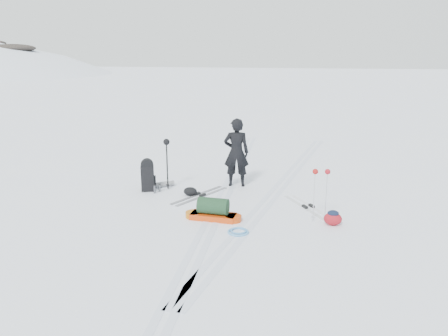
{
  "coord_description": "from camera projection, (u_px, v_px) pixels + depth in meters",
  "views": [
    {
      "loc": [
        2.45,
        -10.4,
        3.8
      ],
      "look_at": [
        0.1,
        0.03,
        0.95
      ],
      "focal_mm": 35.0,
      "sensor_mm": 36.0,
      "label": 1
    }
  ],
  "objects": [
    {
      "name": "stuff_sack",
      "position": [
        190.0,
        191.0,
        11.9
      ],
      "size": [
        0.38,
        0.29,
        0.23
      ],
      "rotation": [
        0.0,
        0.0,
        0.01
      ],
      "color": "black",
      "rests_on": "ground"
    },
    {
      "name": "ski_poles_black",
      "position": [
        167.0,
        148.0,
        12.2
      ],
      "size": [
        0.18,
        0.19,
        1.46
      ],
      "rotation": [
        0.0,
        0.0,
        -0.1
      ],
      "color": "black",
      "rests_on": "ground"
    },
    {
      "name": "touring_skis_grey",
      "position": [
        200.0,
        195.0,
        11.89
      ],
      "size": [
        1.15,
        1.93,
        0.07
      ],
      "rotation": [
        0.0,
        0.0,
        1.11
      ],
      "color": "gray",
      "rests_on": "ground"
    },
    {
      "name": "small_daypack",
      "position": [
        333.0,
        218.0,
        9.86
      ],
      "size": [
        0.48,
        0.41,
        0.35
      ],
      "rotation": [
        0.0,
        0.0,
        -0.3
      ],
      "color": "maroon",
      "rests_on": "ground"
    },
    {
      "name": "ground",
      "position": [
        220.0,
        203.0,
        11.3
      ],
      "size": [
        200.0,
        200.0,
        0.0
      ],
      "primitive_type": "plane",
      "color": "white",
      "rests_on": "ground"
    },
    {
      "name": "thermos_pair",
      "position": [
        157.0,
        189.0,
        12.16
      ],
      "size": [
        0.16,
        0.24,
        0.24
      ],
      "rotation": [
        0.0,
        0.0,
        0.31
      ],
      "color": "#54555B",
      "rests_on": "ground"
    },
    {
      "name": "ski_poles_silver",
      "position": [
        321.0,
        178.0,
        9.87
      ],
      "size": [
        0.4,
        0.17,
        1.25
      ],
      "rotation": [
        0.0,
        0.0,
        0.33
      ],
      "color": "silver",
      "rests_on": "ground"
    },
    {
      "name": "touring_skis_white",
      "position": [
        308.0,
        207.0,
        10.98
      ],
      "size": [
        1.32,
        1.79,
        0.07
      ],
      "rotation": [
        0.0,
        0.0,
        -0.99
      ],
      "color": "#BABDC1",
      "rests_on": "ground"
    },
    {
      "name": "rope_coil",
      "position": [
        238.0,
        231.0,
        9.47
      ],
      "size": [
        0.61,
        0.61,
        0.06
      ],
      "rotation": [
        0.0,
        0.0,
        0.4
      ],
      "color": "#569CD1",
      "rests_on": "ground"
    },
    {
      "name": "ski_tracks",
      "position": [
        249.0,
        195.0,
        12.0
      ],
      "size": [
        3.38,
        17.97,
        0.01
      ],
      "color": "silver",
      "rests_on": "ground"
    },
    {
      "name": "skier",
      "position": [
        236.0,
        153.0,
        12.55
      ],
      "size": [
        0.8,
        0.61,
        1.99
      ],
      "primitive_type": "imported",
      "rotation": [
        0.0,
        0.0,
        3.33
      ],
      "color": "black",
      "rests_on": "ground"
    },
    {
      "name": "pulk_sled",
      "position": [
        213.0,
        211.0,
        10.2
      ],
      "size": [
        1.37,
        0.48,
        0.52
      ],
      "rotation": [
        0.0,
        0.0,
        -0.04
      ],
      "color": "#CC3C0C",
      "rests_on": "ground"
    },
    {
      "name": "expedition_rucksack",
      "position": [
        150.0,
        176.0,
        12.27
      ],
      "size": [
        0.81,
        0.88,
        0.92
      ],
      "rotation": [
        0.0,
        0.0,
        0.38
      ],
      "color": "black",
      "rests_on": "ground"
    }
  ]
}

